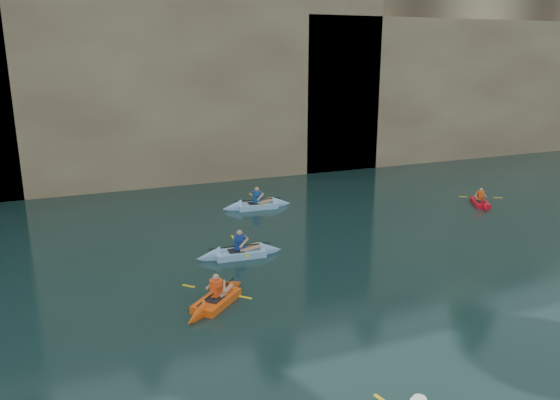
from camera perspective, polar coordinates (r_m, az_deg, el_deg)
name	(u,v)px	position (r m, az deg, el deg)	size (l,w,h in m)	color
cliff	(132,72)	(38.88, -15.22, 12.74)	(70.00, 16.00, 12.00)	tan
cliff_slab_center	(187,82)	(31.99, -9.66, 12.09)	(24.00, 2.40, 11.40)	tan
cliff_slab_east	(467,87)	(41.48, 18.91, 11.08)	(26.00, 2.40, 9.84)	tan
sea_cave_center	(83,163)	(31.00, -19.89, 3.66)	(3.50, 1.00, 3.20)	black
sea_cave_east	(318,136)	(34.47, 3.99, 6.70)	(5.00, 1.00, 4.50)	black
kayaker_orange	(217,300)	(16.71, -6.65, -10.29)	(2.80, 2.69, 1.20)	#F9530F
kayaker_ltblue_near	(240,253)	(20.26, -4.22, -5.52)	(3.31, 2.52, 1.29)	#8BBDEA
kayaker_red_far	(480,202)	(28.83, 20.17, -0.19)	(1.94, 2.78, 1.04)	red
kayaker_ltblue_mid	(257,205)	(26.41, -2.42, -0.53)	(3.48, 2.56, 1.31)	#98CBFF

